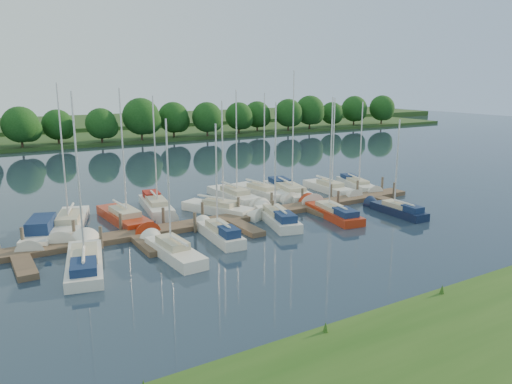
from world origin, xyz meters
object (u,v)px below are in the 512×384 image
motorboat (41,235)px  sailboat_s_2 (220,235)px  sailboat_n_5 (221,210)px  dock (232,221)px

motorboat → sailboat_s_2: size_ratio=0.78×
motorboat → sailboat_n_5: size_ratio=0.69×
sailboat_n_5 → motorboat: bearing=-27.4°
dock → sailboat_s_2: (-2.76, -3.15, 0.15)m
dock → sailboat_n_5: 3.30m
sailboat_n_5 → sailboat_s_2: bearing=36.0°
motorboat → sailboat_n_5: 14.77m
sailboat_n_5 → sailboat_s_2: 7.23m
dock → sailboat_n_5: (0.63, 3.24, 0.08)m
sailboat_n_5 → sailboat_s_2: (-3.39, -6.39, 0.07)m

